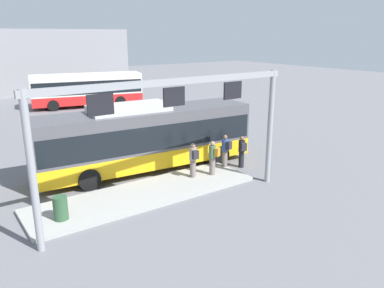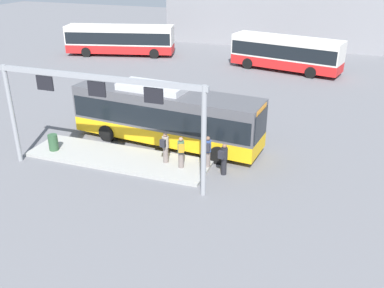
{
  "view_description": "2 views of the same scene",
  "coord_description": "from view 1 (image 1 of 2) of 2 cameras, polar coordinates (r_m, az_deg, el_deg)",
  "views": [
    {
      "loc": [
        -8.74,
        -16.36,
        6.7
      ],
      "look_at": [
        1.72,
        -1.56,
        1.43
      ],
      "focal_mm": 35.47,
      "sensor_mm": 36.0,
      "label": 1
    },
    {
      "loc": [
        9.05,
        -20.79,
        10.23
      ],
      "look_at": [
        2.26,
        -1.93,
        1.1
      ],
      "focal_mm": 39.8,
      "sensor_mm": 36.0,
      "label": 2
    }
  ],
  "objects": [
    {
      "name": "ground_plane",
      "position": [
        19.72,
        -6.73,
        -3.78
      ],
      "size": [
        120.0,
        120.0,
        0.0
      ],
      "primitive_type": "plane",
      "color": "slate"
    },
    {
      "name": "person_boarding",
      "position": [
        18.14,
        3.17,
        -1.97
      ],
      "size": [
        0.49,
        0.6,
        1.67
      ],
      "rotation": [
        0.0,
        0.0,
        1.99
      ],
      "color": "slate",
      "rests_on": "platform_curb"
    },
    {
      "name": "platform_sign_gantry",
      "position": [
        14.07,
        -2.68,
        4.38
      ],
      "size": [
        10.69,
        0.24,
        5.2
      ],
      "color": "gray",
      "rests_on": "ground"
    },
    {
      "name": "trash_bin",
      "position": [
        14.79,
        -19.16,
        -9.07
      ],
      "size": [
        0.52,
        0.52,
        0.9
      ],
      "primitive_type": "cylinder",
      "color": "#2D5133",
      "rests_on": "platform_curb"
    },
    {
      "name": "bus_main",
      "position": [
        19.18,
        -6.93,
        1.31
      ],
      "size": [
        11.22,
        3.47,
        3.46
      ],
      "rotation": [
        0.0,
        0.0,
        -0.09
      ],
      "color": "#EAAD14",
      "rests_on": "ground"
    },
    {
      "name": "person_waiting_mid",
      "position": [
        19.74,
        7.51,
        -1.06
      ],
      "size": [
        0.47,
        0.59,
        1.67
      ],
      "rotation": [
        0.0,
        0.0,
        1.22
      ],
      "color": "black",
      "rests_on": "ground"
    },
    {
      "name": "station_building",
      "position": [
        49.74,
        -24.99,
        11.19
      ],
      "size": [
        24.94,
        8.0,
        7.26
      ],
      "primitive_type": "cube",
      "color": "gray",
      "rests_on": "ground"
    },
    {
      "name": "bus_background_right",
      "position": [
        37.8,
        -15.47,
        8.13
      ],
      "size": [
        10.39,
        4.68,
        3.1
      ],
      "rotation": [
        0.0,
        0.0,
        2.92
      ],
      "color": "red",
      "rests_on": "ground"
    },
    {
      "name": "platform_curb",
      "position": [
        16.62,
        -6.94,
        -7.39
      ],
      "size": [
        10.0,
        2.8,
        0.16
      ],
      "primitive_type": "cube",
      "color": "#9E9E99",
      "rests_on": "ground"
    },
    {
      "name": "person_waiting_far",
      "position": [
        17.78,
        0.19,
        -2.32
      ],
      "size": [
        0.38,
        0.56,
        1.67
      ],
      "rotation": [
        0.0,
        0.0,
        1.44
      ],
      "color": "slate",
      "rests_on": "platform_curb"
    },
    {
      "name": "person_waiting_near",
      "position": [
        19.29,
        5.04,
        -0.9
      ],
      "size": [
        0.39,
        0.56,
        1.67
      ],
      "rotation": [
        0.0,
        0.0,
        1.74
      ],
      "color": "slate",
      "rests_on": "platform_curb"
    }
  ]
}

